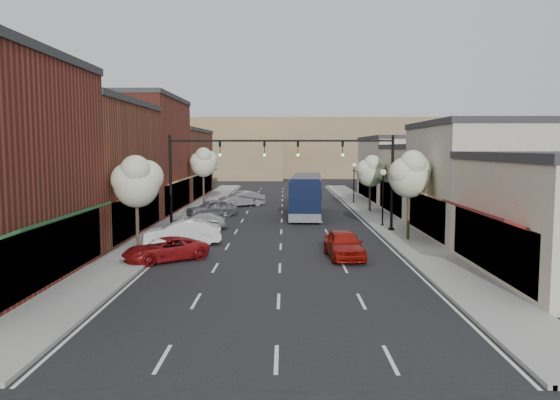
{
  "coord_description": "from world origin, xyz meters",
  "views": [
    {
      "loc": [
        0.23,
        -31.26,
        6.11
      ],
      "look_at": [
        -0.1,
        9.34,
        2.2
      ],
      "focal_mm": 35.0,
      "sensor_mm": 36.0,
      "label": 1
    }
  ],
  "objects_px": {
    "coach_bus": "(306,195)",
    "parked_car_d": "(212,208)",
    "signal_mast_right": "(359,168)",
    "parked_car_e": "(242,199)",
    "parked_car_a": "(165,249)",
    "tree_left_far": "(204,162)",
    "tree_left_near": "(137,181)",
    "red_hatchback": "(344,244)",
    "tree_right_near": "(410,173)",
    "parked_car_c": "(198,221)",
    "tree_right_far": "(371,170)",
    "lamp_post_far": "(354,176)",
    "lamp_post_near": "(383,188)",
    "signal_mast_left": "(203,168)",
    "parked_car_b": "(182,233)"
  },
  "relations": [
    {
      "from": "lamp_post_near",
      "to": "parked_car_c",
      "type": "distance_m",
      "value": 14.27
    },
    {
      "from": "parked_car_d",
      "to": "signal_mast_right",
      "type": "bearing_deg",
      "value": 24.5
    },
    {
      "from": "signal_mast_right",
      "to": "parked_car_d",
      "type": "height_order",
      "value": "signal_mast_right"
    },
    {
      "from": "signal_mast_right",
      "to": "parked_car_a",
      "type": "bearing_deg",
      "value": -138.88
    },
    {
      "from": "tree_left_far",
      "to": "parked_car_d",
      "type": "xyz_separation_m",
      "value": [
        2.05,
        -9.29,
        -3.83
      ]
    },
    {
      "from": "signal_mast_left",
      "to": "parked_car_d",
      "type": "distance_m",
      "value": 9.49
    },
    {
      "from": "tree_left_near",
      "to": "lamp_post_near",
      "type": "height_order",
      "value": "tree_left_near"
    },
    {
      "from": "tree_left_near",
      "to": "parked_car_d",
      "type": "distance_m",
      "value": 17.18
    },
    {
      "from": "tree_left_near",
      "to": "parked_car_d",
      "type": "height_order",
      "value": "tree_left_near"
    },
    {
      "from": "signal_mast_right",
      "to": "parked_car_a",
      "type": "xyz_separation_m",
      "value": [
        -11.82,
        -10.32,
        -3.99
      ]
    },
    {
      "from": "red_hatchback",
      "to": "parked_car_e",
      "type": "xyz_separation_m",
      "value": [
        -7.73,
        26.48,
        0.01
      ]
    },
    {
      "from": "tree_left_far",
      "to": "signal_mast_left",
      "type": "bearing_deg",
      "value": -81.65
    },
    {
      "from": "red_hatchback",
      "to": "parked_car_a",
      "type": "bearing_deg",
      "value": -178.85
    },
    {
      "from": "tree_right_near",
      "to": "coach_bus",
      "type": "relative_size",
      "value": 0.5
    },
    {
      "from": "tree_right_far",
      "to": "parked_car_e",
      "type": "bearing_deg",
      "value": 157.79
    },
    {
      "from": "tree_left_far",
      "to": "parked_car_c",
      "type": "height_order",
      "value": "tree_left_far"
    },
    {
      "from": "tree_left_near",
      "to": "parked_car_b",
      "type": "xyz_separation_m",
      "value": [
        2.05,
        2.55,
        -3.42
      ]
    },
    {
      "from": "tree_left_near",
      "to": "coach_bus",
      "type": "height_order",
      "value": "tree_left_near"
    },
    {
      "from": "lamp_post_near",
      "to": "parked_car_d",
      "type": "height_order",
      "value": "lamp_post_near"
    },
    {
      "from": "tree_left_near",
      "to": "tree_right_near",
      "type": "bearing_deg",
      "value": 13.55
    },
    {
      "from": "tree_left_near",
      "to": "red_hatchback",
      "type": "bearing_deg",
      "value": -6.58
    },
    {
      "from": "tree_left_far",
      "to": "parked_car_e",
      "type": "distance_m",
      "value": 5.63
    },
    {
      "from": "tree_right_far",
      "to": "coach_bus",
      "type": "distance_m",
      "value": 7.0
    },
    {
      "from": "tree_right_far",
      "to": "signal_mast_right",
      "type": "bearing_deg",
      "value": -102.85
    },
    {
      "from": "coach_bus",
      "to": "tree_left_near",
      "type": "bearing_deg",
      "value": -117.61
    },
    {
      "from": "lamp_post_near",
      "to": "signal_mast_right",
      "type": "bearing_deg",
      "value": -131.05
    },
    {
      "from": "tree_right_near",
      "to": "signal_mast_right",
      "type": "bearing_deg",
      "value": 123.91
    },
    {
      "from": "signal_mast_left",
      "to": "parked_car_e",
      "type": "relative_size",
      "value": 1.71
    },
    {
      "from": "signal_mast_left",
      "to": "tree_right_far",
      "type": "height_order",
      "value": "signal_mast_left"
    },
    {
      "from": "tree_right_near",
      "to": "coach_bus",
      "type": "xyz_separation_m",
      "value": [
        -6.15,
        13.39,
        -2.56
      ]
    },
    {
      "from": "parked_car_a",
      "to": "parked_car_b",
      "type": "xyz_separation_m",
      "value": [
        0.0,
        4.81,
        0.16
      ]
    },
    {
      "from": "signal_mast_left",
      "to": "lamp_post_near",
      "type": "relative_size",
      "value": 1.85
    },
    {
      "from": "signal_mast_right",
      "to": "signal_mast_left",
      "type": "distance_m",
      "value": 11.24
    },
    {
      "from": "coach_bus",
      "to": "parked_car_c",
      "type": "distance_m",
      "value": 11.84
    },
    {
      "from": "lamp_post_near",
      "to": "coach_bus",
      "type": "xyz_separation_m",
      "value": [
        -5.61,
        6.84,
        -1.11
      ]
    },
    {
      "from": "tree_right_far",
      "to": "parked_car_a",
      "type": "relative_size",
      "value": 1.18
    },
    {
      "from": "tree_right_near",
      "to": "red_hatchback",
      "type": "relative_size",
      "value": 1.29
    },
    {
      "from": "lamp_post_far",
      "to": "parked_car_e",
      "type": "xyz_separation_m",
      "value": [
        -12.0,
        -2.93,
        -2.21
      ]
    },
    {
      "from": "tree_left_near",
      "to": "lamp_post_far",
      "type": "relative_size",
      "value": 1.28
    },
    {
      "from": "signal_mast_right",
      "to": "parked_car_e",
      "type": "bearing_deg",
      "value": 119.91
    },
    {
      "from": "tree_left_near",
      "to": "parked_car_e",
      "type": "xyz_separation_m",
      "value": [
        4.05,
        25.12,
        -3.43
      ]
    },
    {
      "from": "parked_car_b",
      "to": "parked_car_d",
      "type": "bearing_deg",
      "value": 170.24
    },
    {
      "from": "signal_mast_right",
      "to": "red_hatchback",
      "type": "xyz_separation_m",
      "value": [
        -2.09,
        -9.41,
        -3.84
      ]
    },
    {
      "from": "parked_car_a",
      "to": "parked_car_e",
      "type": "xyz_separation_m",
      "value": [
        2.0,
        27.39,
        0.16
      ]
    },
    {
      "from": "coach_bus",
      "to": "parked_car_d",
      "type": "xyz_separation_m",
      "value": [
        -8.39,
        -0.69,
        -1.12
      ]
    },
    {
      "from": "parked_car_c",
      "to": "parked_car_b",
      "type": "bearing_deg",
      "value": -6.12
    },
    {
      "from": "parked_car_c",
      "to": "parked_car_e",
      "type": "relative_size",
      "value": 0.89
    },
    {
      "from": "signal_mast_right",
      "to": "parked_car_e",
      "type": "relative_size",
      "value": 1.71
    },
    {
      "from": "tree_right_near",
      "to": "parked_car_c",
      "type": "relative_size",
      "value": 1.39
    },
    {
      "from": "tree_right_near",
      "to": "red_hatchback",
      "type": "distance_m",
      "value": 8.08
    }
  ]
}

